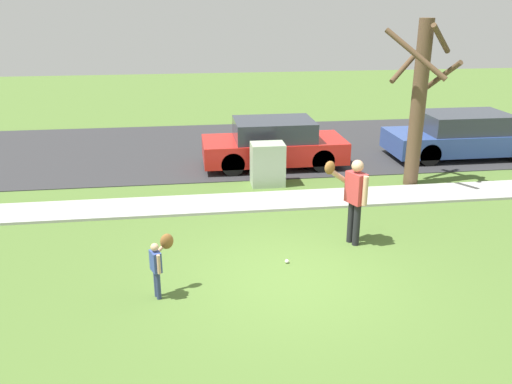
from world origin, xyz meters
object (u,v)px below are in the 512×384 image
(person_adult, at_px, (353,193))
(person_child, at_px, (159,259))
(parked_hatchback_red, at_px, (274,144))
(parked_wagon_blue, at_px, (463,135))
(utility_cabinet, at_px, (268,164))
(baseball, at_px, (287,261))
(street_tree_near, at_px, (419,99))

(person_adult, relative_size, person_child, 1.69)
(parked_hatchback_red, bearing_deg, parked_wagon_blue, 1.84)
(parked_hatchback_red, bearing_deg, person_adult, -83.11)
(utility_cabinet, distance_m, parked_wagon_blue, 6.48)
(parked_hatchback_red, xyz_separation_m, parked_wagon_blue, (5.80, 0.19, 0.00))
(person_adult, bearing_deg, parked_wagon_blue, -155.86)
(person_adult, bearing_deg, parked_hatchback_red, -105.63)
(parked_hatchback_red, bearing_deg, utility_cabinet, -104.86)
(baseball, bearing_deg, parked_hatchback_red, 82.81)
(baseball, relative_size, street_tree_near, 0.02)
(utility_cabinet, bearing_deg, person_adult, -73.98)
(baseball, relative_size, parked_wagon_blue, 0.02)
(person_child, xyz_separation_m, baseball, (2.21, 0.81, -0.62))
(person_child, distance_m, street_tree_near, 7.95)
(utility_cabinet, height_order, parked_wagon_blue, parked_wagon_blue)
(street_tree_near, bearing_deg, person_adult, -128.92)
(street_tree_near, relative_size, parked_hatchback_red, 1.02)
(street_tree_near, bearing_deg, person_child, -142.86)
(street_tree_near, xyz_separation_m, parked_wagon_blue, (2.55, 2.23, -1.55))
(parked_hatchback_red, bearing_deg, street_tree_near, -32.16)
(person_child, height_order, parked_wagon_blue, parked_wagon_blue)
(street_tree_near, height_order, parked_hatchback_red, street_tree_near)
(parked_wagon_blue, bearing_deg, parked_hatchback_red, -178.16)
(street_tree_near, height_order, parked_wagon_blue, street_tree_near)
(baseball, bearing_deg, person_child, -159.92)
(person_child, relative_size, parked_wagon_blue, 0.22)
(person_adult, xyz_separation_m, parked_hatchback_red, (-0.64, 5.29, -0.38))
(parked_hatchback_red, height_order, parked_wagon_blue, same)
(person_adult, height_order, baseball, person_adult)
(person_child, relative_size, street_tree_near, 0.24)
(baseball, relative_size, utility_cabinet, 0.07)
(person_adult, distance_m, utility_cabinet, 3.88)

